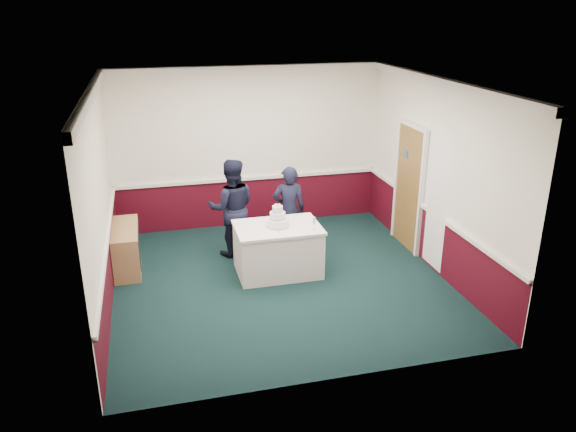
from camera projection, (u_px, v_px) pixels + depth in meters
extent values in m
plane|color=black|center=(280.00, 281.00, 8.67)|extent=(5.00, 5.00, 0.00)
cube|color=white|center=(249.00, 148.00, 10.38)|extent=(5.00, 0.05, 3.00)
cube|color=white|center=(102.00, 202.00, 7.57)|extent=(0.05, 5.00, 3.00)
cube|color=white|center=(434.00, 176.00, 8.71)|extent=(0.05, 5.00, 3.00)
cube|color=white|center=(279.00, 85.00, 7.61)|extent=(5.00, 5.00, 0.05)
cube|color=#440916|center=(250.00, 202.00, 10.76)|extent=(5.00, 0.02, 0.90)
cube|color=white|center=(250.00, 178.00, 10.58)|extent=(4.98, 0.05, 0.06)
cube|color=white|center=(247.00, 69.00, 9.86)|extent=(5.00, 0.08, 0.12)
cube|color=brown|center=(409.00, 189.00, 9.59)|extent=(0.05, 0.90, 2.10)
cube|color=#234799|center=(406.00, 154.00, 9.52)|extent=(0.01, 0.12, 0.12)
cube|color=white|center=(437.00, 200.00, 8.58)|extent=(0.02, 0.60, 2.20)
cube|color=#9A714B|center=(126.00, 248.00, 8.97)|extent=(0.40, 1.20, 0.70)
cube|color=black|center=(139.00, 244.00, 9.00)|extent=(0.01, 1.00, 0.50)
cube|color=white|center=(278.00, 250.00, 8.82)|extent=(1.28, 0.88, 0.76)
cube|color=white|center=(278.00, 227.00, 8.68)|extent=(1.32, 0.92, 0.04)
cylinder|color=white|center=(278.00, 223.00, 8.65)|extent=(0.34, 0.34, 0.12)
cylinder|color=#B1B4BC|center=(278.00, 225.00, 8.67)|extent=(0.35, 0.35, 0.03)
cylinder|color=white|center=(278.00, 216.00, 8.61)|extent=(0.24, 0.24, 0.11)
cylinder|color=#B1B4BC|center=(278.00, 218.00, 8.63)|extent=(0.25, 0.25, 0.02)
cylinder|color=white|center=(278.00, 209.00, 8.57)|extent=(0.16, 0.16, 0.10)
cylinder|color=#B1B4BC|center=(278.00, 212.00, 8.59)|extent=(0.17, 0.17, 0.02)
sphere|color=#EDE5C9|center=(278.00, 205.00, 8.55)|extent=(0.03, 0.03, 0.03)
sphere|color=#EDE5C9|center=(279.00, 205.00, 8.57)|extent=(0.03, 0.03, 0.03)
sphere|color=#EDE5C9|center=(276.00, 205.00, 8.57)|extent=(0.03, 0.03, 0.03)
sphere|color=#EDE5C9|center=(279.00, 205.00, 8.53)|extent=(0.03, 0.03, 0.03)
sphere|color=#EDE5C9|center=(276.00, 205.00, 8.53)|extent=(0.03, 0.03, 0.03)
cube|color=silver|center=(279.00, 231.00, 8.48)|extent=(0.03, 0.22, 0.00)
cylinder|color=silver|center=(314.00, 230.00, 8.53)|extent=(0.05, 0.05, 0.01)
cylinder|color=silver|center=(314.00, 227.00, 8.52)|extent=(0.01, 0.01, 0.09)
cylinder|color=silver|center=(314.00, 221.00, 8.48)|extent=(0.04, 0.04, 0.11)
imported|color=black|center=(232.00, 208.00, 9.31)|extent=(0.86, 0.70, 1.67)
imported|color=black|center=(289.00, 210.00, 9.45)|extent=(0.61, 0.46, 1.52)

